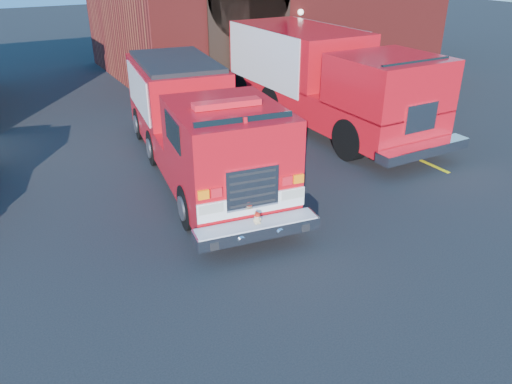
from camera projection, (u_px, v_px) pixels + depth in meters
ground at (230, 223)px, 11.21m from camera, size 100.00×100.00×0.00m
parking_stripe_near at (409, 155)px, 14.86m from camera, size 0.12×3.00×0.01m
parking_stripe_mid at (346, 127)px, 17.20m from camera, size 0.12×3.00×0.01m
parking_stripe_far at (297, 105)px, 19.54m from camera, size 0.12×3.00×0.01m
fire_engine at (196, 123)px, 13.21m from camera, size 3.64×9.00×2.70m
secondary_truck at (321, 75)px, 16.89m from camera, size 3.02×9.47×3.07m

